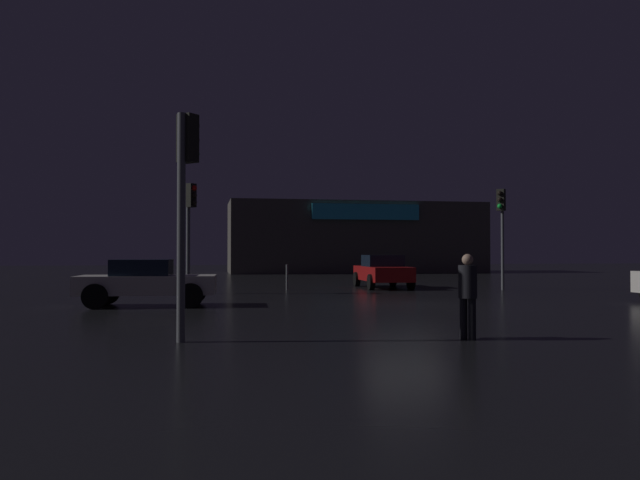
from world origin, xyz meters
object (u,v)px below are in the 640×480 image
(traffic_signal_opposite, at_px, (186,181))
(traffic_signal_main, at_px, (501,216))
(car_far, at_px, (383,271))
(traffic_signal_cross_left, at_px, (190,216))
(car_near, at_px, (146,282))
(store_building, at_px, (356,238))
(pedestrian, at_px, (468,290))

(traffic_signal_opposite, bearing_deg, traffic_signal_main, 45.93)
(car_far, bearing_deg, traffic_signal_main, -29.71)
(traffic_signal_cross_left, relative_size, car_near, 1.04)
(traffic_signal_cross_left, bearing_deg, car_near, -102.07)
(store_building, xyz_separation_m, car_near, (-13.42, -28.96, -2.00))
(traffic_signal_cross_left, bearing_deg, traffic_signal_main, 0.04)
(traffic_signal_main, distance_m, car_near, 15.18)
(traffic_signal_opposite, distance_m, traffic_signal_cross_left, 13.06)
(traffic_signal_main, xyz_separation_m, traffic_signal_opposite, (-12.65, -13.07, -0.22))
(traffic_signal_opposite, relative_size, car_far, 0.92)
(traffic_signal_main, relative_size, car_far, 0.96)
(traffic_signal_main, xyz_separation_m, car_far, (-4.45, 2.54, -2.36))
(traffic_signal_main, relative_size, traffic_signal_cross_left, 1.00)
(car_near, height_order, pedestrian, pedestrian)
(traffic_signal_cross_left, height_order, car_near, traffic_signal_cross_left)
(car_far, bearing_deg, car_near, -140.25)
(car_near, bearing_deg, pedestrian, -52.56)
(car_far, bearing_deg, traffic_signal_cross_left, -163.08)
(store_building, height_order, car_far, store_building)
(pedestrian, bearing_deg, car_near, 127.44)
(traffic_signal_main, distance_m, pedestrian, 15.87)
(traffic_signal_opposite, xyz_separation_m, car_near, (-1.34, 7.68, -2.16))
(traffic_signal_opposite, distance_m, car_near, 8.09)
(car_near, bearing_deg, traffic_signal_cross_left, 77.93)
(car_far, relative_size, pedestrian, 2.82)
(store_building, relative_size, traffic_signal_opposite, 4.82)
(traffic_signal_opposite, height_order, traffic_signal_cross_left, traffic_signal_cross_left)
(car_near, relative_size, pedestrian, 2.59)
(store_building, height_order, traffic_signal_opposite, store_building)
(traffic_signal_opposite, relative_size, traffic_signal_cross_left, 0.97)
(car_near, bearing_deg, store_building, 65.14)
(car_near, bearing_deg, car_far, 39.75)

